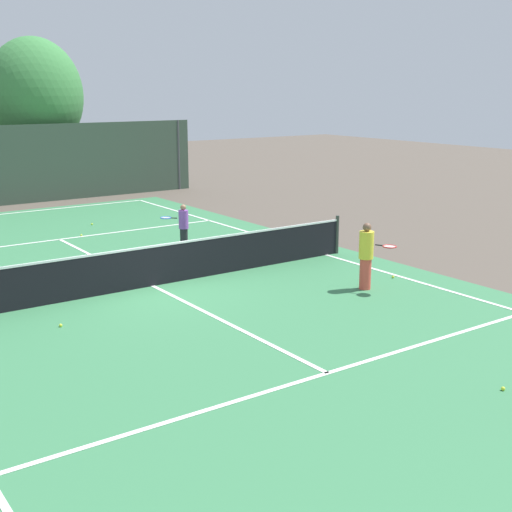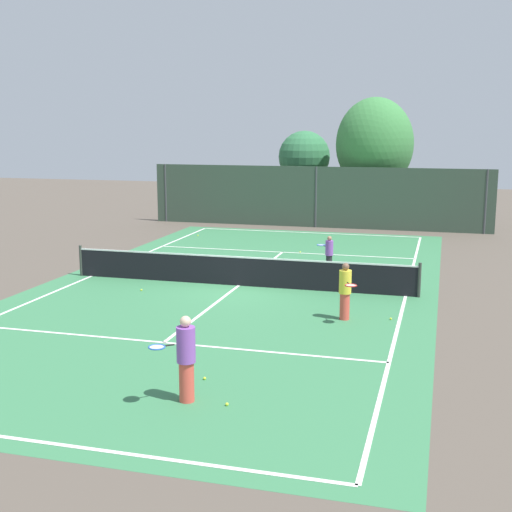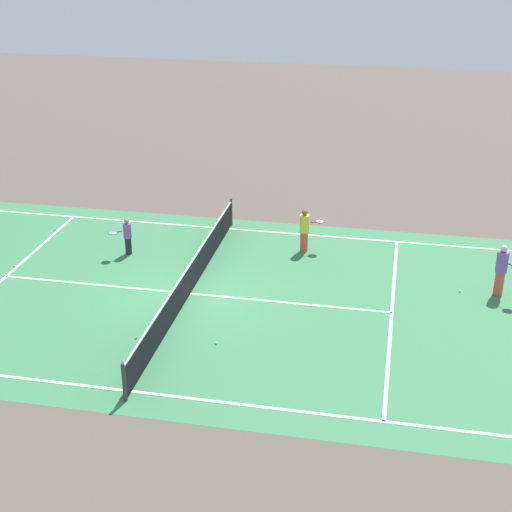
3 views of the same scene
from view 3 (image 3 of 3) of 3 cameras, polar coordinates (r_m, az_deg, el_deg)
The scene contains 12 objects.
ground_plane at distance 24.27m, azimuth -5.02°, elevation -2.86°, with size 80.00×80.00×0.00m, color brown.
court_surface at distance 24.27m, azimuth -5.02°, elevation -2.86°, with size 13.00×25.00×0.01m.
tennis_net at distance 24.04m, azimuth -5.06°, elevation -1.79°, with size 11.90×0.10×1.10m.
player_0 at distance 27.05m, azimuth -9.74°, elevation 1.50°, with size 0.75×0.77×1.34m.
player_1 at distance 26.89m, azimuth 3.71°, elevation 1.98°, with size 0.61×0.91×1.60m.
player_2 at distance 24.95m, azimuth 18.07°, elevation -0.99°, with size 0.85×0.81×1.72m.
tennis_ball_0 at distance 26.06m, azimuth 17.67°, elevation -1.91°, with size 0.07×0.07×0.07m, color #CCE533.
tennis_ball_1 at distance 21.99m, azimuth -9.09°, elevation -6.14°, with size 0.07×0.07×0.07m, color #CCE533.
tennis_ball_3 at distance 27.26m, azimuth -17.82°, elevation -0.72°, with size 0.07×0.07×0.07m, color #CCE533.
tennis_ball_4 at distance 28.37m, azimuth 3.42°, elevation 1.51°, with size 0.07×0.07×0.07m, color #CCE533.
tennis_ball_6 at distance 25.15m, azimuth 15.18°, elevation -2.58°, with size 0.07×0.07×0.07m, color #CCE533.
tennis_ball_7 at distance 21.50m, azimuth -3.04°, elevation -6.61°, with size 0.07×0.07×0.07m, color #CCE533.
Camera 3 is at (-20.59, -6.27, 11.21)m, focal length 52.85 mm.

